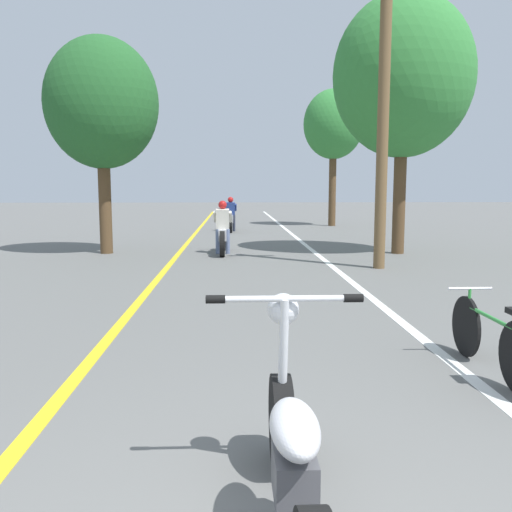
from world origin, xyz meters
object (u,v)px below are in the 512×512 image
Objects in this scene: roadside_tree_right_near at (403,77)px; roadside_tree_left at (102,104)px; motorcycle_foreground at (293,457)px; motorcycle_rider_lead at (223,234)px; bicycle_parked at (490,338)px; utility_pole at (383,116)px; motorcycle_rider_far at (231,218)px; roadside_tree_right_far at (333,125)px.

roadside_tree_right_near is 1.19× the size of roadside_tree_left.
motorcycle_foreground is (-4.00, -11.41, -4.08)m from roadside_tree_right_near.
roadside_tree_right_near is at bearing -2.03° from motorcycle_rider_lead.
motorcycle_foreground is 1.22× the size of bicycle_parked.
motorcycle_rider_far is (-3.22, 9.93, -2.66)m from utility_pole.
roadside_tree_left is at bearing -114.58° from motorcycle_rider_far.
roadside_tree_left is 12.76m from motorcycle_foreground.
utility_pole is 7.19m from bicycle_parked.
utility_pole is at bearing -72.02° from motorcycle_rider_far.
motorcycle_rider_far is at bearing 107.98° from utility_pole.
roadside_tree_left is 3.33× the size of bicycle_parked.
utility_pole is at bearing 72.32° from motorcycle_foreground.
utility_pole is 3.11m from roadside_tree_right_near.
motorcycle_rider_far is (-4.41, 7.37, -3.97)m from roadside_tree_right_near.
motorcycle_foreground is at bearing -88.76° from motorcycle_rider_far.
motorcycle_rider_lead reaches higher than motorcycle_foreground.
bicycle_parked is (2.66, -9.29, -0.18)m from motorcycle_rider_lead.
motorcycle_rider_lead is (-4.58, 0.16, -3.96)m from roadside_tree_right_near.
utility_pole is 1.03× the size of roadside_tree_right_far.
utility_pole is 3.06× the size of motorcycle_rider_lead.
motorcycle_rider_far is (-0.41, 18.78, 0.11)m from motorcycle_foreground.
bicycle_parked is at bearing -58.94° from roadside_tree_left.
roadside_tree_left is 2.73× the size of motorcycle_foreground.
roadside_tree_left reaches higher than motorcycle_rider_lead.
roadside_tree_left is 2.65× the size of motorcycle_rider_far.
motorcycle_rider_far is 16.69m from bicycle_parked.
roadside_tree_right_far is at bearing 84.19° from utility_pole.
roadside_tree_left reaches higher than motorcycle_foreground.
roadside_tree_right_near is at bearing -2.55° from roadside_tree_left.
roadside_tree_right_far is 22.39m from motorcycle_foreground.
motorcycle_rider_lead is at bearing 177.97° from roadside_tree_right_near.
roadside_tree_right_near is at bearing -90.66° from roadside_tree_right_far.
roadside_tree_right_far is 2.97× the size of motorcycle_rider_lead.
roadside_tree_right_far is 12.57m from roadside_tree_left.
motorcycle_rider_far is at bearing 98.58° from bicycle_parked.
roadside_tree_right_far is at bearing 83.99° from bicycle_parked.
utility_pole is 10.78m from motorcycle_rider_far.
bicycle_parked is at bearing -96.38° from utility_pole.
motorcycle_foreground is at bearing -72.87° from roadside_tree_left.
utility_pole is 9.69m from motorcycle_foreground.
motorcycle_rider_far is 1.25× the size of bicycle_parked.
utility_pole reaches higher than motorcycle_rider_far.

